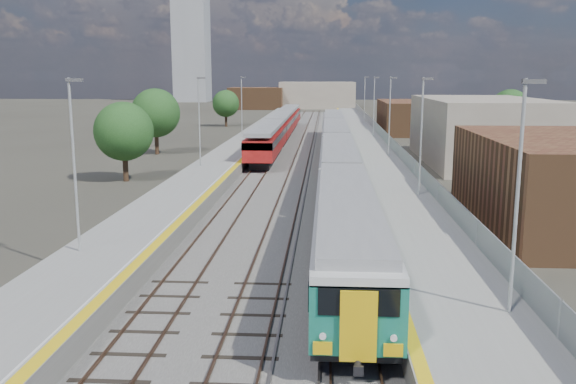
# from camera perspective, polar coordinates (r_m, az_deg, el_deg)

# --- Properties ---
(ground) EXTENTS (320.00, 320.00, 0.00)m
(ground) POSITION_cam_1_polar(r_m,az_deg,el_deg) (67.74, 3.11, 3.51)
(ground) COLOR #47443A
(ground) RESTS_ON ground
(ballast_bed) EXTENTS (10.50, 155.00, 0.06)m
(ballast_bed) POSITION_cam_1_polar(r_m,az_deg,el_deg) (70.27, 1.29, 3.81)
(ballast_bed) COLOR #565451
(ballast_bed) RESTS_ON ground
(tracks) EXTENTS (8.96, 160.00, 0.17)m
(tracks) POSITION_cam_1_polar(r_m,az_deg,el_deg) (71.90, 1.83, 4.03)
(tracks) COLOR #4C3323
(tracks) RESTS_ON ground
(platform_right) EXTENTS (4.70, 155.00, 8.52)m
(platform_right) POSITION_cam_1_polar(r_m,az_deg,el_deg) (70.30, 7.46, 4.14)
(platform_right) COLOR slate
(platform_right) RESTS_ON ground
(platform_left) EXTENTS (4.30, 155.00, 8.52)m
(platform_left) POSITION_cam_1_polar(r_m,az_deg,el_deg) (70.81, -4.22, 4.23)
(platform_left) COLOR slate
(platform_left) RESTS_ON ground
(buildings) EXTENTS (72.00, 185.50, 40.00)m
(buildings) POSITION_cam_1_polar(r_m,az_deg,el_deg) (156.92, -3.28, 11.56)
(buildings) COLOR brown
(buildings) RESTS_ON ground
(green_train) EXTENTS (2.75, 76.73, 3.03)m
(green_train) POSITION_cam_1_polar(r_m,az_deg,el_deg) (54.30, 4.58, 3.95)
(green_train) COLOR black
(green_train) RESTS_ON ground
(red_train) EXTENTS (2.77, 56.23, 3.50)m
(red_train) POSITION_cam_1_polar(r_m,az_deg,el_deg) (81.47, -0.67, 6.22)
(red_train) COLOR black
(red_train) RESTS_ON ground
(tree_a) EXTENTS (4.83, 4.83, 6.54)m
(tree_a) POSITION_cam_1_polar(r_m,az_deg,el_deg) (51.76, -15.12, 5.48)
(tree_a) COLOR #382619
(tree_a) RESTS_ON ground
(tree_b) EXTENTS (5.36, 5.36, 7.26)m
(tree_b) POSITION_cam_1_polar(r_m,az_deg,el_deg) (69.13, -12.29, 7.23)
(tree_b) COLOR #382619
(tree_b) RESTS_ON ground
(tree_c) EXTENTS (4.59, 4.59, 6.23)m
(tree_c) POSITION_cam_1_polar(r_m,az_deg,el_deg) (106.17, -5.84, 8.23)
(tree_c) COLOR #382619
(tree_c) RESTS_ON ground
(tree_d) EXTENTS (5.11, 5.11, 6.93)m
(tree_d) POSITION_cam_1_polar(r_m,az_deg,el_deg) (84.23, 20.05, 7.28)
(tree_d) COLOR #382619
(tree_d) RESTS_ON ground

